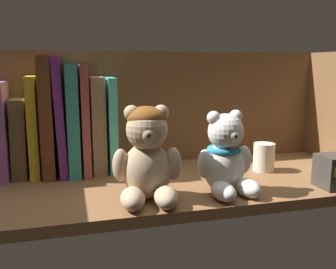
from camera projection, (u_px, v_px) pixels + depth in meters
shelf_board at (171, 186)px, 74.71cm from camera, size 82.79×31.34×2.00cm
shelf_back_panel at (153, 112)px, 87.74cm from camera, size 85.19×1.20×28.02cm
book_2 at (0, 130)px, 76.12cm from camera, size 3.57×13.58×19.73cm
book_3 at (20, 137)px, 77.38cm from camera, size 3.29×10.05×16.31cm
book_4 at (34, 126)px, 77.70cm from camera, size 1.93×11.52×20.80cm
book_5 at (47, 116)px, 78.01cm from camera, size 2.53×13.53×24.80cm
book_6 at (60, 116)px, 78.69cm from camera, size 2.49×13.58×24.62cm
book_7 at (73, 119)px, 79.45cm from camera, size 2.42×14.79×23.26cm
book_8 at (85, 119)px, 80.09cm from camera, size 1.62×14.38×23.20cm
book_9 at (98, 124)px, 81.03cm from camera, size 2.92×10.04×20.51cm
book_10 at (111, 124)px, 81.75cm from camera, size 1.76×12.53×20.38cm
teddy_bear_larger at (147, 156)px, 63.04cm from camera, size 12.12×12.48×16.42cm
teddy_bear_smaller at (226, 158)px, 67.08cm from camera, size 11.11×11.44×15.04cm
pillar_candle at (264, 157)px, 81.66cm from camera, size 4.65×4.65×6.13cm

